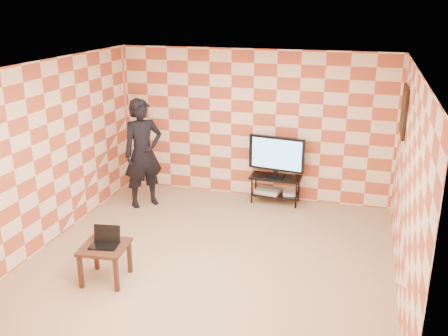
# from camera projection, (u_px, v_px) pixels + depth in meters

# --- Properties ---
(floor) EXTENTS (5.00, 5.00, 0.00)m
(floor) POSITION_uv_depth(u_px,v_px,m) (212.00, 257.00, 7.15)
(floor) COLOR tan
(floor) RESTS_ON ground
(wall_back) EXTENTS (5.00, 0.02, 2.70)m
(wall_back) POSITION_uv_depth(u_px,v_px,m) (253.00, 125.00, 8.99)
(wall_back) COLOR #FBDFBB
(wall_back) RESTS_ON ground
(wall_front) EXTENTS (5.00, 0.02, 2.70)m
(wall_front) POSITION_uv_depth(u_px,v_px,m) (128.00, 254.00, 4.44)
(wall_front) COLOR #FBDFBB
(wall_front) RESTS_ON ground
(wall_left) EXTENTS (0.02, 5.00, 2.70)m
(wall_left) POSITION_uv_depth(u_px,v_px,m) (51.00, 153.00, 7.37)
(wall_left) COLOR #FBDFBB
(wall_left) RESTS_ON ground
(wall_right) EXTENTS (0.02, 5.00, 2.70)m
(wall_right) POSITION_uv_depth(u_px,v_px,m) (408.00, 186.00, 6.07)
(wall_right) COLOR #FBDFBB
(wall_right) RESTS_ON ground
(ceiling) EXTENTS (5.00, 5.00, 0.02)m
(ceiling) POSITION_uv_depth(u_px,v_px,m) (211.00, 66.00, 6.29)
(ceiling) COLOR white
(ceiling) RESTS_ON wall_back
(wall_art) EXTENTS (0.04, 0.72, 0.72)m
(wall_art) POSITION_uv_depth(u_px,v_px,m) (404.00, 111.00, 7.29)
(wall_art) COLOR black
(wall_art) RESTS_ON wall_right
(tv_stand) EXTENTS (0.91, 0.41, 0.50)m
(tv_stand) POSITION_uv_depth(u_px,v_px,m) (276.00, 183.00, 8.95)
(tv_stand) COLOR black
(tv_stand) RESTS_ON floor
(tv) EXTENTS (1.01, 0.23, 0.73)m
(tv) POSITION_uv_depth(u_px,v_px,m) (277.00, 155.00, 8.78)
(tv) COLOR black
(tv) RESTS_ON tv_stand
(dvd_player) EXTENTS (0.48, 0.37, 0.07)m
(dvd_player) POSITION_uv_depth(u_px,v_px,m) (268.00, 191.00, 9.04)
(dvd_player) COLOR #B1B1B3
(dvd_player) RESTS_ON tv_stand
(game_console) EXTENTS (0.26, 0.22, 0.05)m
(game_console) POSITION_uv_depth(u_px,v_px,m) (289.00, 194.00, 8.93)
(game_console) COLOR silver
(game_console) RESTS_ON tv_stand
(side_table) EXTENTS (0.63, 0.63, 0.50)m
(side_table) POSITION_uv_depth(u_px,v_px,m) (105.00, 252.00, 6.44)
(side_table) COLOR #331D10
(side_table) RESTS_ON floor
(laptop) EXTENTS (0.39, 0.33, 0.23)m
(laptop) POSITION_uv_depth(u_px,v_px,m) (105.00, 241.00, 6.42)
(laptop) COLOR black
(laptop) RESTS_ON side_table
(person) EXTENTS (0.82, 0.82, 1.92)m
(person) POSITION_uv_depth(u_px,v_px,m) (143.00, 153.00, 8.68)
(person) COLOR black
(person) RESTS_ON floor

